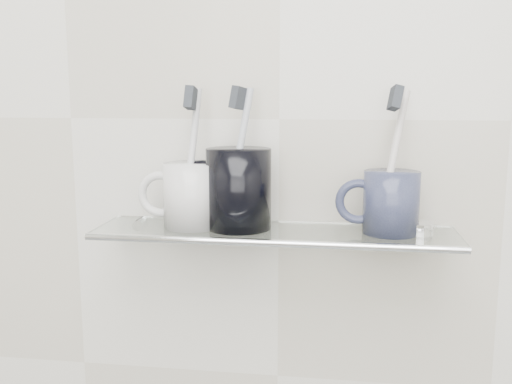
% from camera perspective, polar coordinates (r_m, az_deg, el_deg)
% --- Properties ---
extents(wall_back, '(2.50, 0.00, 2.50)m').
position_cam_1_polar(wall_back, '(0.83, 2.35, 7.28)').
color(wall_back, beige).
rests_on(wall_back, ground).
extents(shelf_glass, '(0.50, 0.12, 0.01)m').
position_cam_1_polar(shelf_glass, '(0.79, 1.82, -4.09)').
color(shelf_glass, silver).
rests_on(shelf_glass, wall_back).
extents(shelf_rail, '(0.50, 0.01, 0.01)m').
position_cam_1_polar(shelf_rail, '(0.74, 1.34, -5.12)').
color(shelf_rail, silver).
rests_on(shelf_rail, shelf_glass).
extents(bracket_left, '(0.02, 0.03, 0.02)m').
position_cam_1_polar(bracket_left, '(0.89, -11.47, -3.52)').
color(bracket_left, silver).
rests_on(bracket_left, wall_back).
extents(bracket_right, '(0.02, 0.03, 0.02)m').
position_cam_1_polar(bracket_right, '(0.85, 16.48, -4.37)').
color(bracket_right, silver).
rests_on(bracket_right, wall_back).
extents(mug_left, '(0.09, 0.09, 0.09)m').
position_cam_1_polar(mug_left, '(0.81, -6.38, -0.31)').
color(mug_left, silver).
rests_on(mug_left, shelf_glass).
extents(mug_left_handle, '(0.07, 0.01, 0.07)m').
position_cam_1_polar(mug_left_handle, '(0.82, -9.53, -0.23)').
color(mug_left_handle, silver).
rests_on(mug_left_handle, mug_left).
extents(toothbrush_left, '(0.02, 0.05, 0.19)m').
position_cam_1_polar(toothbrush_left, '(0.80, -6.46, 3.61)').
color(toothbrush_left, '#BABABA').
rests_on(toothbrush_left, mug_left).
extents(bristles_left, '(0.01, 0.03, 0.04)m').
position_cam_1_polar(bristles_left, '(0.80, -6.57, 9.34)').
color(bristles_left, '#282C32').
rests_on(bristles_left, toothbrush_left).
extents(mug_center, '(0.11, 0.11, 0.11)m').
position_cam_1_polar(mug_center, '(0.79, -1.74, 0.33)').
color(mug_center, black).
rests_on(mug_center, shelf_glass).
extents(mug_center_handle, '(0.08, 0.01, 0.08)m').
position_cam_1_polar(mug_center_handle, '(0.80, -5.35, 0.41)').
color(mug_center_handle, black).
rests_on(mug_center_handle, mug_center).
extents(toothbrush_center, '(0.04, 0.03, 0.19)m').
position_cam_1_polar(toothbrush_center, '(0.79, -1.76, 3.56)').
color(toothbrush_center, '#B1BCCA').
rests_on(toothbrush_center, mug_center).
extents(bristles_center, '(0.02, 0.03, 0.03)m').
position_cam_1_polar(bristles_center, '(0.78, -1.79, 9.39)').
color(bristles_center, '#282C32').
rests_on(bristles_center, toothbrush_center).
extents(mug_right, '(0.09, 0.09, 0.08)m').
position_cam_1_polar(mug_right, '(0.79, 13.36, -1.02)').
color(mug_right, '#1F233E').
rests_on(mug_right, shelf_glass).
extents(mug_right_handle, '(0.06, 0.01, 0.06)m').
position_cam_1_polar(mug_right_handle, '(0.79, 10.20, -0.95)').
color(mug_right_handle, '#1F233E').
rests_on(mug_right_handle, mug_right).
extents(toothbrush_right, '(0.05, 0.06, 0.18)m').
position_cam_1_polar(toothbrush_right, '(0.78, 13.53, 3.23)').
color(toothbrush_right, beige).
rests_on(toothbrush_right, mug_right).
extents(bristles_right, '(0.02, 0.03, 0.04)m').
position_cam_1_polar(bristles_right, '(0.77, 13.77, 9.11)').
color(bristles_right, '#282C32').
rests_on(bristles_right, toothbrush_right).
extents(chrome_cap, '(0.04, 0.04, 0.02)m').
position_cam_1_polar(chrome_cap, '(0.80, 16.00, -3.48)').
color(chrome_cap, silver).
rests_on(chrome_cap, shelf_glass).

